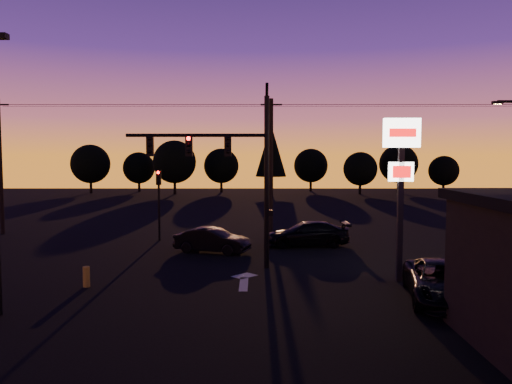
# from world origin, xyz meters

# --- Properties ---
(ground) EXTENTS (120.00, 120.00, 0.00)m
(ground) POSITION_xyz_m (0.00, 0.00, 0.00)
(ground) COLOR black
(ground) RESTS_ON ground
(lane_arrow) EXTENTS (1.20, 3.10, 0.01)m
(lane_arrow) POSITION_xyz_m (0.50, 1.67, 0.01)
(lane_arrow) COLOR beige
(lane_arrow) RESTS_ON ground
(traffic_signal_mast) EXTENTS (6.79, 0.52, 8.58)m
(traffic_signal_mast) POSITION_xyz_m (-0.10, 3.99, 4.94)
(traffic_signal_mast) COLOR black
(traffic_signal_mast) RESTS_ON ground
(secondary_signal) EXTENTS (0.30, 0.31, 4.35)m
(secondary_signal) POSITION_xyz_m (-5.00, 11.49, 2.86)
(secondary_signal) COLOR black
(secondary_signal) RESTS_ON ground
(pylon_sign) EXTENTS (1.50, 0.28, 6.80)m
(pylon_sign) POSITION_xyz_m (7.00, 1.50, 4.91)
(pylon_sign) COLOR black
(pylon_sign) RESTS_ON ground
(utility_pole_0) EXTENTS (1.40, 0.26, 9.00)m
(utility_pole_0) POSITION_xyz_m (-16.00, 14.00, 4.59)
(utility_pole_0) COLOR black
(utility_pole_0) RESTS_ON ground
(utility_pole_1) EXTENTS (1.40, 0.26, 9.00)m
(utility_pole_1) POSITION_xyz_m (2.00, 14.00, 4.59)
(utility_pole_1) COLOR black
(utility_pole_1) RESTS_ON ground
(power_wires) EXTENTS (36.00, 1.22, 0.07)m
(power_wires) POSITION_xyz_m (2.00, 14.00, 8.57)
(power_wires) COLOR black
(power_wires) RESTS_ON ground
(bollard) EXTENTS (0.28, 0.28, 0.83)m
(bollard) POSITION_xyz_m (-5.81, 0.59, 0.41)
(bollard) COLOR gold
(bollard) RESTS_ON ground
(tree_0) EXTENTS (5.36, 5.36, 6.74)m
(tree_0) POSITION_xyz_m (-22.00, 50.00, 4.06)
(tree_0) COLOR black
(tree_0) RESTS_ON ground
(tree_1) EXTENTS (4.54, 4.54, 5.71)m
(tree_1) POSITION_xyz_m (-16.00, 53.00, 3.43)
(tree_1) COLOR black
(tree_1) RESTS_ON ground
(tree_2) EXTENTS (5.77, 5.78, 7.26)m
(tree_2) POSITION_xyz_m (-10.00, 48.00, 4.37)
(tree_2) COLOR black
(tree_2) RESTS_ON ground
(tree_3) EXTENTS (4.95, 4.95, 6.22)m
(tree_3) POSITION_xyz_m (-4.00, 52.00, 3.75)
(tree_3) COLOR black
(tree_3) RESTS_ON ground
(tree_4) EXTENTS (4.18, 4.18, 9.50)m
(tree_4) POSITION_xyz_m (3.00, 49.00, 5.93)
(tree_4) COLOR black
(tree_4) RESTS_ON ground
(tree_5) EXTENTS (4.95, 4.95, 6.22)m
(tree_5) POSITION_xyz_m (9.00, 54.00, 3.75)
(tree_5) COLOR black
(tree_5) RESTS_ON ground
(tree_6) EXTENTS (4.54, 4.54, 5.71)m
(tree_6) POSITION_xyz_m (15.00, 48.00, 3.43)
(tree_6) COLOR black
(tree_6) RESTS_ON ground
(tree_7) EXTENTS (5.36, 5.36, 6.74)m
(tree_7) POSITION_xyz_m (21.00, 51.00, 4.06)
(tree_7) COLOR black
(tree_7) RESTS_ON ground
(tree_8) EXTENTS (4.12, 4.12, 5.19)m
(tree_8) POSITION_xyz_m (27.00, 50.00, 3.12)
(tree_8) COLOR black
(tree_8) RESTS_ON ground
(car_mid) EXTENTS (4.30, 2.61, 1.34)m
(car_mid) POSITION_xyz_m (-1.39, 7.69, 0.67)
(car_mid) COLOR black
(car_mid) RESTS_ON ground
(car_right) EXTENTS (5.02, 2.31, 1.42)m
(car_right) POSITION_xyz_m (3.96, 9.67, 0.71)
(car_right) COLOR black
(car_right) RESTS_ON ground
(suv_parked) EXTENTS (3.32, 5.55, 1.44)m
(suv_parked) POSITION_xyz_m (7.75, -1.44, 0.72)
(suv_parked) COLOR black
(suv_parked) RESTS_ON ground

